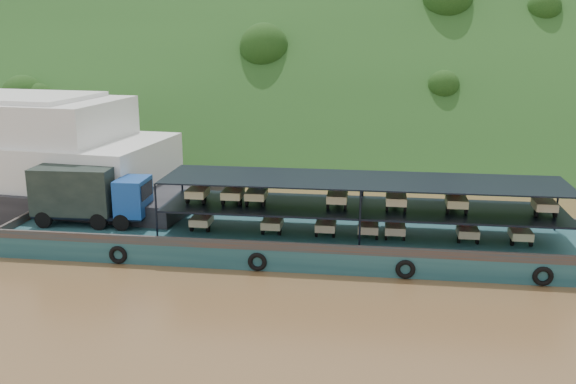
# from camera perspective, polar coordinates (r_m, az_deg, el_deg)

# --- Properties ---
(ground) EXTENTS (160.00, 160.00, 0.00)m
(ground) POSITION_cam_1_polar(r_m,az_deg,el_deg) (37.22, 2.42, -6.03)
(ground) COLOR brown
(ground) RESTS_ON ground
(hillside) EXTENTS (140.00, 39.60, 39.60)m
(hillside) POSITION_cam_1_polar(r_m,az_deg,el_deg) (71.97, 5.26, 3.98)
(hillside) COLOR #1C3D16
(hillside) RESTS_ON ground
(cargo_barge) EXTENTS (35.00, 7.18, 4.77)m
(cargo_barge) POSITION_cam_1_polar(r_m,az_deg,el_deg) (38.28, -0.75, -3.53)
(cargo_barge) COLOR #123A41
(cargo_barge) RESTS_ON ground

